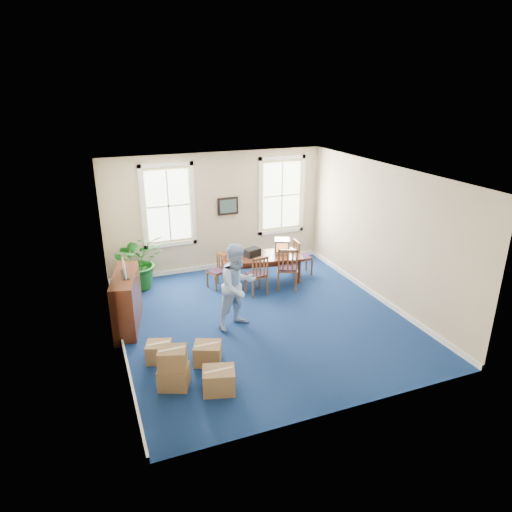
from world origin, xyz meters
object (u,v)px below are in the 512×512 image
object	(u,v)px
man	(238,286)
potted_plant	(139,261)
credenza	(127,299)
conference_table	(261,268)
chair_near_left	(256,274)
crt_tv	(282,246)
cardboard_boxes	(183,362)

from	to	relation	value
man	potted_plant	distance (m)	3.22
man	credenza	bearing A→B (deg)	138.34
conference_table	man	bearing A→B (deg)	-113.09
chair_near_left	potted_plant	bearing A→B (deg)	-36.47
crt_tv	credenza	distance (m)	4.32
man	chair_near_left	bearing A→B (deg)	35.74
chair_near_left	cardboard_boxes	world-z (taller)	chair_near_left
conference_table	man	world-z (taller)	man
conference_table	man	size ratio (longest dim) A/B	1.11
chair_near_left	potted_plant	size ratio (longest dim) A/B	0.71
chair_near_left	man	size ratio (longest dim) A/B	0.55
crt_tv	man	xyz separation A→B (m)	(-1.96, -2.11, 0.05)
man	credenza	world-z (taller)	man
potted_plant	cardboard_boxes	world-z (taller)	potted_plant
chair_near_left	credenza	world-z (taller)	credenza
man	cardboard_boxes	world-z (taller)	man
conference_table	cardboard_boxes	distance (m)	4.55
crt_tv	chair_near_left	size ratio (longest dim) A/B	0.42
credenza	man	bearing A→B (deg)	-9.57
conference_table	man	xyz separation A→B (m)	(-1.35, -2.06, 0.57)
man	conference_table	bearing A→B (deg)	36.91
crt_tv	cardboard_boxes	size ratio (longest dim) A/B	0.31
chair_near_left	cardboard_boxes	size ratio (longest dim) A/B	0.75
man	cardboard_boxes	size ratio (longest dim) A/B	1.36
crt_tv	credenza	bearing A→B (deg)	-140.21
conference_table	cardboard_boxes	bearing A→B (deg)	-118.74
credenza	cardboard_boxes	distance (m)	2.45
cardboard_boxes	crt_tv	bearing A→B (deg)	45.94
conference_table	chair_near_left	xyz separation A→B (m)	(-0.42, -0.70, 0.16)
crt_tv	potted_plant	size ratio (longest dim) A/B	0.30
cardboard_boxes	chair_near_left	bearing A→B (deg)	49.28
chair_near_left	cardboard_boxes	distance (m)	3.75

